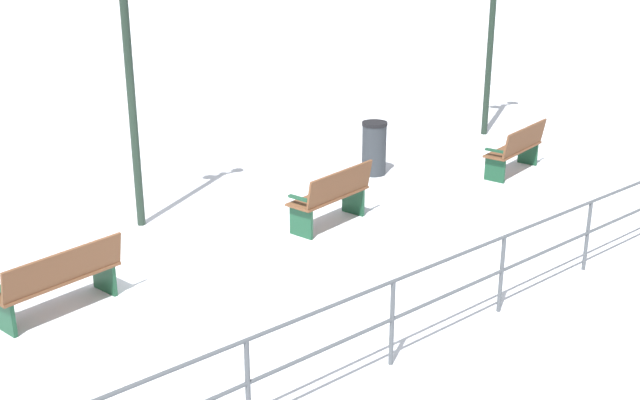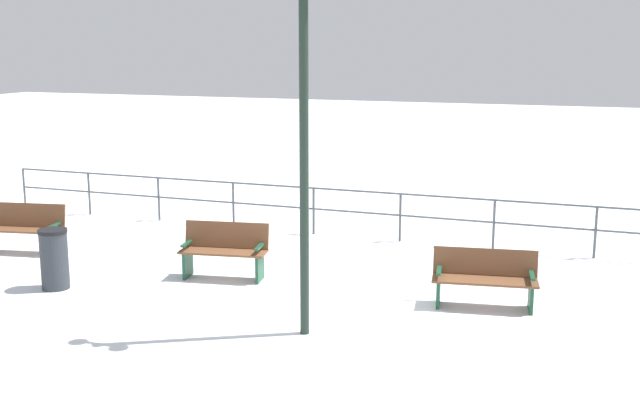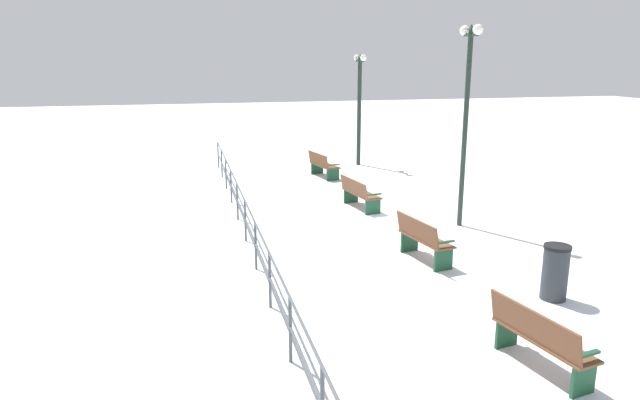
% 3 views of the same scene
% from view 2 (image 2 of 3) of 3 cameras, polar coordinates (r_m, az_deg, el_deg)
% --- Properties ---
extents(ground_plane, '(80.00, 80.00, 0.00)m').
position_cam_2_polar(ground_plane, '(12.64, 2.00, -6.67)').
color(ground_plane, white).
rests_on(ground_plane, ground).
extents(bench_nearest, '(0.77, 1.63, 0.92)m').
position_cam_2_polar(bench_nearest, '(15.87, -20.80, -1.85)').
color(bench_nearest, brown).
rests_on(bench_nearest, ground).
extents(bench_second, '(0.76, 1.53, 0.93)m').
position_cam_2_polar(bench_second, '(13.31, -6.98, -3.62)').
color(bench_second, brown).
rests_on(bench_second, ground).
extents(bench_third, '(0.79, 1.63, 0.85)m').
position_cam_2_polar(bench_third, '(12.08, 11.91, -5.57)').
color(bench_third, brown).
rests_on(bench_third, ground).
extents(lamppost_middle, '(0.24, 0.87, 4.86)m').
position_cam_2_polar(lamppost_middle, '(10.20, -1.19, 7.00)').
color(lamppost_middle, '#1E2D23').
rests_on(lamppost_middle, ground).
extents(waterfront_railing, '(0.05, 18.50, 0.99)m').
position_cam_2_polar(waterfront_railing, '(15.66, 5.88, -0.64)').
color(waterfront_railing, '#4C5156').
rests_on(waterfront_railing, ground).
extents(trash_bin, '(0.46, 0.46, 0.99)m').
position_cam_2_polar(trash_bin, '(13.35, -18.80, -4.08)').
color(trash_bin, '#2D3338').
rests_on(trash_bin, ground).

